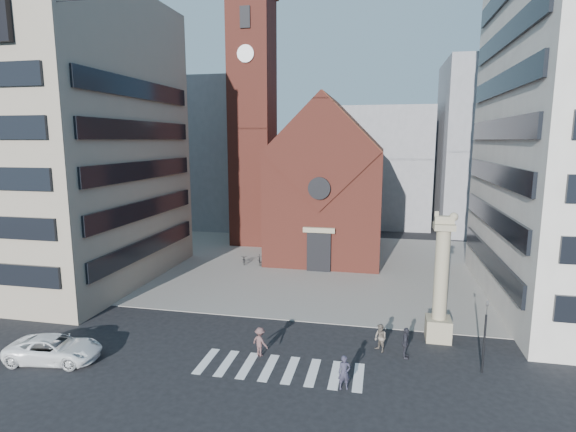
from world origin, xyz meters
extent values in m
plane|color=black|center=(0.00, 0.00, 0.00)|extent=(120.00, 120.00, 0.00)
cube|color=gray|center=(0.00, 19.00, 0.03)|extent=(46.00, 30.00, 0.05)
cube|color=maroon|center=(0.00, 25.00, 6.00)|extent=(12.00, 16.00, 12.00)
cube|color=#55291B|center=(0.00, 25.40, 12.00)|extent=(12.00, 15.40, 12.00)
cube|color=maroon|center=(0.00, 17.05, 12.00)|extent=(11.76, 0.50, 11.76)
cylinder|color=black|center=(0.00, 16.60, 8.50)|extent=(2.20, 0.30, 2.20)
cube|color=black|center=(0.00, 16.85, 2.00)|extent=(2.40, 0.30, 4.00)
cube|color=tan|center=(0.00, 16.80, 4.30)|extent=(3.20, 0.40, 0.50)
cube|color=maroon|center=(-10.00, 28.00, 15.00)|extent=(5.00, 5.00, 30.00)
cylinder|color=white|center=(-10.00, 25.40, 23.00)|extent=(2.00, 0.20, 2.00)
cube|color=black|center=(-10.00, 25.40, 27.00)|extent=(1.20, 0.20, 2.40)
cube|color=gray|center=(-24.00, 10.00, 13.00)|extent=(18.00, 20.00, 26.00)
cube|color=gray|center=(-20.00, 40.00, 11.00)|extent=(16.00, 14.00, 22.00)
cube|color=gray|center=(6.00, 45.00, 9.00)|extent=(14.00, 12.00, 18.00)
cube|color=gray|center=(22.00, 42.00, 12.00)|extent=(16.00, 14.00, 24.00)
cube|color=tan|center=(10.00, 3.00, 0.75)|extent=(1.60, 1.60, 1.50)
cylinder|color=tan|center=(10.00, 3.00, 4.50)|extent=(0.90, 0.90, 6.00)
cube|color=tan|center=(10.00, 3.00, 7.70)|extent=(1.30, 1.30, 0.40)
cube|color=tan|center=(10.00, 3.00, 8.10)|extent=(1.20, 0.50, 0.55)
sphere|color=tan|center=(10.55, 3.00, 8.35)|extent=(0.56, 0.56, 0.56)
cube|color=tan|center=(9.50, 3.00, 8.50)|extent=(0.25, 0.15, 0.35)
cylinder|color=black|center=(12.00, -1.00, 1.75)|extent=(0.12, 0.12, 3.50)
imported|color=black|center=(12.00, -1.00, 3.90)|extent=(0.13, 0.16, 0.80)
imported|color=white|center=(-12.95, -4.85, 0.76)|extent=(5.76, 3.23, 1.52)
imported|color=#2D2B3B|center=(4.40, -4.33, 0.93)|extent=(0.77, 0.60, 1.86)
imported|color=#655B51|center=(6.25, 0.47, 0.88)|extent=(1.07, 1.08, 1.76)
imported|color=#26262D|center=(7.75, -0.11, 0.97)|extent=(0.54, 1.17, 1.95)
imported|color=brown|center=(-1.00, -1.63, 0.91)|extent=(1.35, 1.15, 1.81)
imported|color=black|center=(-8.23, 17.99, 0.51)|extent=(1.13, 1.87, 0.93)
imported|color=black|center=(-6.51, 17.99, 0.57)|extent=(0.99, 1.78, 1.03)
imported|color=black|center=(-4.78, 17.99, 0.51)|extent=(1.13, 1.87, 0.93)
imported|color=black|center=(-3.06, 17.99, 0.57)|extent=(0.99, 1.78, 1.03)
imported|color=black|center=(-1.34, 17.99, 0.51)|extent=(1.13, 1.87, 0.93)
imported|color=black|center=(0.39, 17.99, 0.57)|extent=(0.99, 1.78, 1.03)
camera|label=1|loc=(6.06, -26.64, 13.18)|focal=28.00mm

